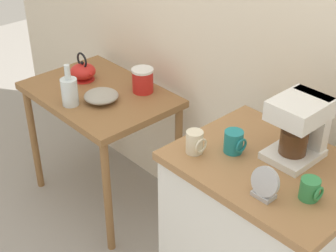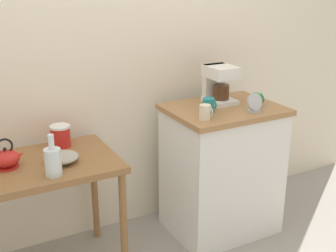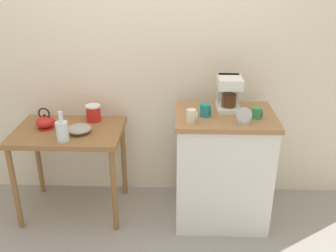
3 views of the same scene
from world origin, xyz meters
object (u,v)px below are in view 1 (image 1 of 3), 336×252
object	(u,v)px
glass_carafe_vase	(70,91)
canister_enamel	(143,80)
coffee_maker	(301,125)
table_clock	(265,185)
teakettle	(83,71)
mug_tall_green	(310,189)
mug_dark_teal	(234,142)
bowl_stoneware	(101,96)
mug_small_cream	(195,142)

from	to	relation	value
glass_carafe_vase	canister_enamel	bearing A→B (deg)	69.42
coffee_maker	canister_enamel	bearing A→B (deg)	174.16
table_clock	glass_carafe_vase	bearing A→B (deg)	178.77
teakettle	canister_enamel	distance (m)	0.39
canister_enamel	mug_tall_green	distance (m)	1.33
coffee_maker	mug_dark_teal	xyz separation A→B (m)	(-0.19, -0.17, -0.09)
bowl_stoneware	coffee_maker	world-z (taller)	coffee_maker
bowl_stoneware	mug_dark_teal	distance (m)	0.99
coffee_maker	mug_tall_green	bearing A→B (deg)	-45.29
canister_enamel	mug_dark_teal	distance (m)	0.96
canister_enamel	mug_dark_teal	size ratio (longest dim) A/B	1.48
bowl_stoneware	mug_dark_teal	size ratio (longest dim) A/B	2.02
mug_tall_green	table_clock	distance (m)	0.16
bowl_stoneware	mug_tall_green	distance (m)	1.36
glass_carafe_vase	coffee_maker	size ratio (longest dim) A/B	0.90
teakettle	glass_carafe_vase	bearing A→B (deg)	-47.63
teakettle	table_clock	distance (m)	1.55
mug_dark_teal	mug_tall_green	bearing A→B (deg)	-3.98
teakettle	table_clock	world-z (taller)	table_clock
mug_tall_green	table_clock	world-z (taller)	table_clock
mug_small_cream	table_clock	xyz separation A→B (m)	(0.37, -0.02, 0.01)
canister_enamel	glass_carafe_vase	bearing A→B (deg)	-110.58
teakettle	glass_carafe_vase	size ratio (longest dim) A/B	0.79
mug_dark_teal	mug_tall_green	world-z (taller)	mug_dark_teal
bowl_stoneware	mug_tall_green	bearing A→B (deg)	-2.52
teakettle	mug_dark_teal	xyz separation A→B (m)	(1.26, -0.11, 0.16)
bowl_stoneware	teakettle	distance (m)	0.30
table_clock	mug_dark_teal	bearing A→B (deg)	152.21
coffee_maker	mug_dark_teal	size ratio (longest dim) A/B	2.76
mug_dark_teal	table_clock	distance (m)	0.30
glass_carafe_vase	mug_small_cream	bearing A→B (deg)	-0.52
teakettle	mug_small_cream	xyz separation A→B (m)	(1.16, -0.23, 0.16)
mug_tall_green	coffee_maker	bearing A→B (deg)	134.71
mug_dark_teal	mug_small_cream	distance (m)	0.16
mug_small_cream	table_clock	distance (m)	0.37
glass_carafe_vase	canister_enamel	size ratio (longest dim) A/B	1.68
glass_carafe_vase	table_clock	distance (m)	1.33
teakettle	canister_enamel	bearing A→B (deg)	25.11
canister_enamel	table_clock	bearing A→B (deg)	-19.61
mug_tall_green	table_clock	bearing A→B (deg)	-135.67
bowl_stoneware	mug_small_cream	distance (m)	0.90
mug_dark_teal	mug_tall_green	xyz separation A→B (m)	(0.38, -0.03, -0.01)
table_clock	mug_tall_green	bearing A→B (deg)	44.33
bowl_stoneware	mug_small_cream	size ratio (longest dim) A/B	1.98
mug_tall_green	mug_dark_teal	bearing A→B (deg)	176.02
teakettle	mug_dark_teal	bearing A→B (deg)	-5.18
bowl_stoneware	teakettle	world-z (taller)	teakettle
bowl_stoneware	canister_enamel	bearing A→B (deg)	75.90
coffee_maker	mug_dark_teal	bearing A→B (deg)	-138.38
bowl_stoneware	teakettle	size ratio (longest dim) A/B	1.03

